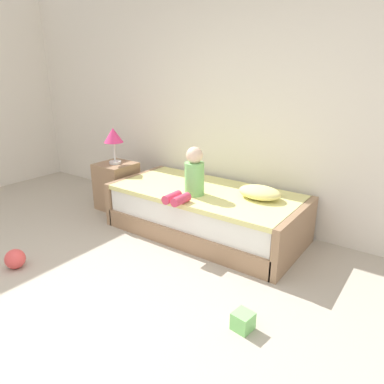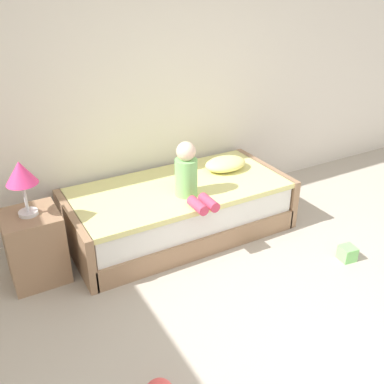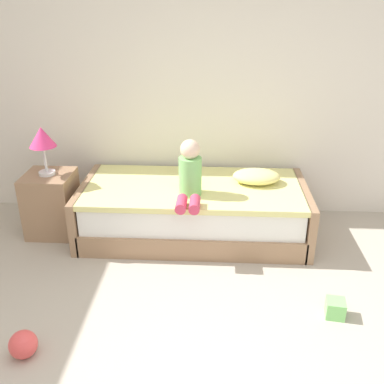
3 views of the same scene
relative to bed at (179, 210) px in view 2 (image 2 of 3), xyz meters
The scene contains 8 objects.
ground_plane 2.02m from the bed, 87.97° to the right, with size 9.20×9.20×0.00m, color #B2A899.
wall_rear 1.35m from the bed, 83.26° to the left, with size 7.20×0.10×2.90m, color silver.
bed is the anchor object (origin of this frame).
nightstand 1.35m from the bed, behind, with size 0.44×0.44×0.60m, color #997556.
table_lamp 1.52m from the bed, behind, with size 0.24×0.24×0.45m.
child_figure 0.51m from the bed, 95.07° to the right, with size 0.20×0.51×0.50m.
pillow 0.67m from the bed, ahead, with size 0.44×0.30×0.13m, color #F2E58C.
toy_block 1.58m from the bed, 46.56° to the right, with size 0.13×0.13×0.13m, color #7FD872.
Camera 2 is at (-1.74, -1.22, 2.30)m, focal length 40.51 mm.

